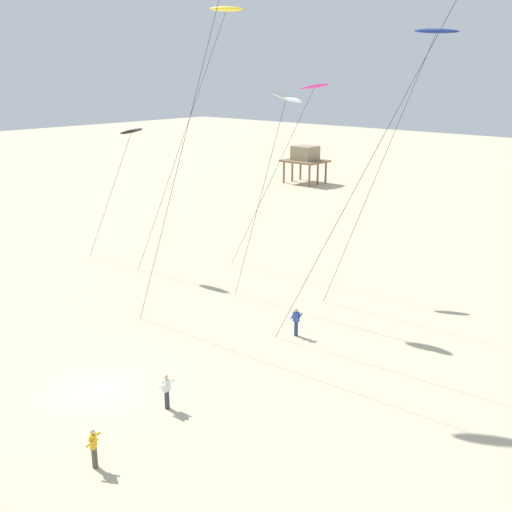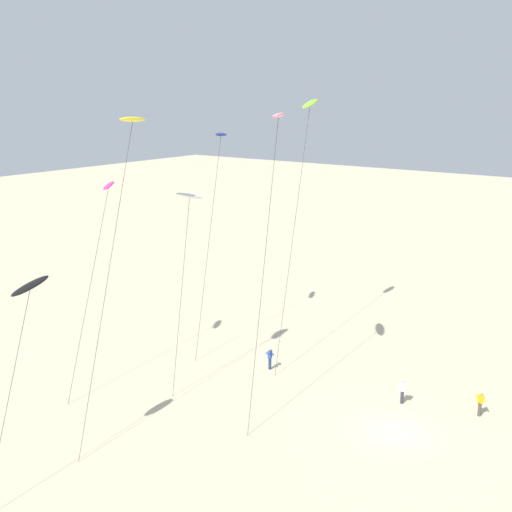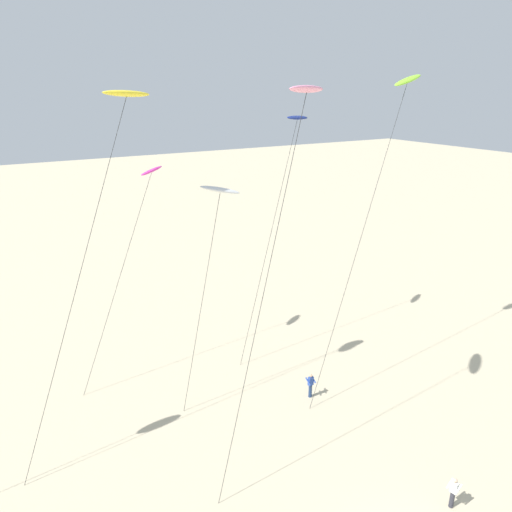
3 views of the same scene
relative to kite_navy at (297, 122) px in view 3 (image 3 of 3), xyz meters
The scene contains 8 objects.
kite_navy is the anchor object (origin of this frame).
kite_pink 12.05m from the kite_navy, 123.44° to the right, with size 7.24×2.91×18.82m.
kite_lime 7.35m from the kite_navy, 52.38° to the right, with size 9.81×3.15×19.56m.
kite_white 9.06m from the kite_navy, 155.79° to the right, with size 4.67×1.49×13.59m.
kite_magenta 10.55m from the kite_navy, 167.54° to the left, with size 7.23×2.74×13.92m.
kite_yellow 13.21m from the kite_navy, 164.51° to the right, with size 8.76×3.01×18.60m.
kite_flyer_middle 23.55m from the kite_navy, 99.26° to the right, with size 0.56×0.58×1.67m.
kite_flyer_furthest 17.53m from the kite_navy, 115.67° to the right, with size 0.56×0.53×1.67m.
Camera 3 is at (-12.71, -8.74, 18.56)m, focal length 33.16 mm.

